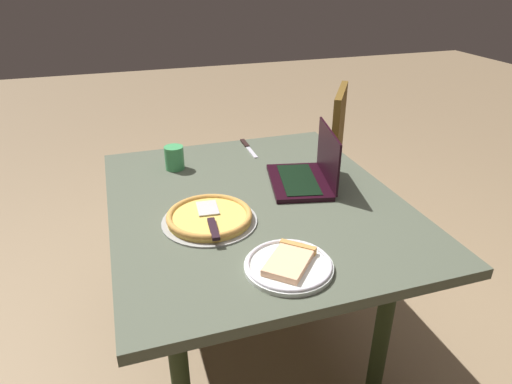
% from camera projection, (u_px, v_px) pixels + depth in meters
% --- Properties ---
extents(ground_plane, '(12.00, 12.00, 0.00)m').
position_uv_depth(ground_plane, '(255.00, 349.00, 2.01)').
color(ground_plane, '#8F7656').
extents(dining_table, '(1.22, 1.04, 0.75)m').
position_uv_depth(dining_table, '(255.00, 220.00, 1.70)').
color(dining_table, '#4A5040').
rests_on(dining_table, ground_plane).
extents(laptop, '(0.36, 0.29, 0.22)m').
position_uv_depth(laptop, '(308.00, 173.00, 1.76)').
color(laptop, black).
rests_on(laptop, dining_table).
extents(pizza_plate, '(0.26, 0.26, 0.04)m').
position_uv_depth(pizza_plate, '(289.00, 264.00, 1.28)').
color(pizza_plate, white).
rests_on(pizza_plate, dining_table).
extents(pizza_tray, '(0.32, 0.32, 0.04)m').
position_uv_depth(pizza_tray, '(209.00, 217.00, 1.51)').
color(pizza_tray, '#9E9F9C').
rests_on(pizza_tray, dining_table).
extents(table_knife, '(0.23, 0.02, 0.01)m').
position_uv_depth(table_knife, '(247.00, 147.00, 2.13)').
color(table_knife, silver).
rests_on(table_knife, dining_table).
extents(drink_cup, '(0.08, 0.08, 0.10)m').
position_uv_depth(drink_cup, '(174.00, 158.00, 1.89)').
color(drink_cup, '#419C5A').
rests_on(drink_cup, dining_table).
extents(chair_near, '(0.61, 0.61, 0.93)m').
position_uv_depth(chair_near, '(315.00, 156.00, 2.61)').
color(chair_near, brown).
rests_on(chair_near, ground_plane).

